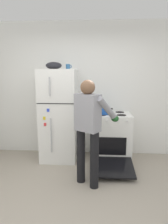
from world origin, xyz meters
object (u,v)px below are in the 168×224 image
(refrigerator, at_px, (59,115))
(stove_range, at_px, (110,137))
(mixing_bowl, at_px, (54,66))
(person_cook, at_px, (89,124))
(coffee_mug, at_px, (68,67))
(red_pot, at_px, (103,111))

(refrigerator, bearing_deg, stove_range, -1.01)
(stove_range, xyz_separation_m, mixing_bowl, (-1.09, 0.02, 1.37))
(refrigerator, distance_m, mixing_bowl, 0.95)
(person_cook, bearing_deg, coffee_mug, 114.40)
(refrigerator, distance_m, person_cook, 1.12)
(coffee_mug, height_order, mixing_bowl, mixing_bowl)
(refrigerator, relative_size, red_pot, 4.66)
(coffee_mug, bearing_deg, person_cook, -65.60)
(person_cook, xyz_separation_m, red_pot, (0.22, 0.88, 0.03))
(mixing_bowl, bearing_deg, red_pot, -3.09)
(mixing_bowl, bearing_deg, stove_range, -0.95)
(red_pot, xyz_separation_m, mixing_bowl, (-0.93, 0.05, 0.84))
(refrigerator, bearing_deg, coffee_mug, 15.40)
(red_pot, relative_size, coffee_mug, 3.38)
(coffee_mug, bearing_deg, red_pot, -8.57)
(red_pot, bearing_deg, refrigerator, 176.64)
(refrigerator, bearing_deg, person_cook, -55.98)
(person_cook, distance_m, coffee_mug, 1.37)
(refrigerator, relative_size, person_cook, 1.10)
(person_cook, bearing_deg, mixing_bowl, 127.27)
(refrigerator, xyz_separation_m, person_cook, (0.63, -0.93, 0.08))
(refrigerator, relative_size, stove_range, 1.43)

